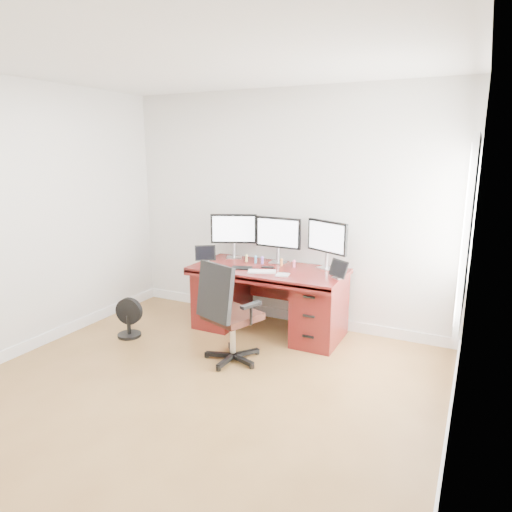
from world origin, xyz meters
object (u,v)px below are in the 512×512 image
at_px(desk, 269,297).
at_px(office_chair, 229,329).
at_px(monitor_center, 278,234).
at_px(keyboard, 262,271).
at_px(floor_fan, 128,318).

bearing_deg(desk, office_chair, -91.44).
relative_size(monitor_center, keyboard, 1.85).
relative_size(desk, floor_fan, 3.86).
bearing_deg(desk, monitor_center, 90.01).
bearing_deg(floor_fan, office_chair, -13.70).
bearing_deg(keyboard, desk, 71.26).
distance_m(floor_fan, monitor_center, 1.92).
bearing_deg(keyboard, monitor_center, 69.35).
relative_size(office_chair, keyboard, 3.40).
xyz_separation_m(office_chair, floor_fan, (-1.30, 0.04, -0.12)).
relative_size(floor_fan, monitor_center, 0.80).
height_order(office_chair, keyboard, office_chair).
distance_m(desk, monitor_center, 0.72).
bearing_deg(office_chair, monitor_center, 108.08).
height_order(floor_fan, keyboard, keyboard).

